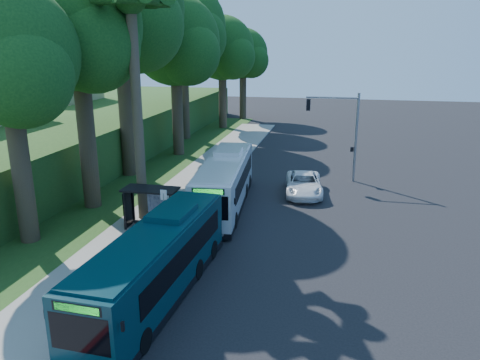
% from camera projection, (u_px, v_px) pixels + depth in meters
% --- Properties ---
extents(ground, '(140.00, 140.00, 0.00)m').
position_uv_depth(ground, '(277.00, 221.00, 29.09)').
color(ground, black).
rests_on(ground, ground).
extents(sidewalk, '(4.50, 70.00, 0.12)m').
position_uv_depth(sidewalk, '(166.00, 211.00, 30.55)').
color(sidewalk, gray).
rests_on(sidewalk, ground).
extents(red_curb, '(0.25, 30.00, 0.13)m').
position_uv_depth(red_curb, '(179.00, 238.00, 26.33)').
color(red_curb, maroon).
rests_on(red_curb, ground).
extents(grass_verge, '(8.00, 70.00, 0.06)m').
position_uv_depth(grass_verge, '(120.00, 185.00, 36.40)').
color(grass_verge, '#234719').
rests_on(grass_verge, ground).
extents(bus_shelter, '(3.20, 1.51, 2.55)m').
position_uv_depth(bus_shelter, '(148.00, 200.00, 27.37)').
color(bus_shelter, black).
rests_on(bus_shelter, ground).
extents(stop_sign_pole, '(0.35, 0.06, 3.17)m').
position_uv_depth(stop_sign_pole, '(164.00, 210.00, 24.91)').
color(stop_sign_pole, gray).
rests_on(stop_sign_pole, ground).
extents(traffic_signal_pole, '(4.10, 0.30, 7.00)m').
position_uv_depth(traffic_signal_pole, '(343.00, 126.00, 36.49)').
color(traffic_signal_pole, gray).
rests_on(traffic_signal_pole, ground).
extents(palm_tree, '(4.20, 4.20, 14.40)m').
position_uv_depth(palm_tree, '(131.00, 10.00, 25.88)').
color(palm_tree, '#4C3F2D').
rests_on(palm_tree, ground).
extents(hillside_backdrop, '(24.00, 60.00, 8.80)m').
position_uv_depth(hillside_backdrop, '(43.00, 127.00, 47.89)').
color(hillside_backdrop, '#234719').
rests_on(hillside_backdrop, ground).
extents(tree_0, '(8.40, 8.00, 15.70)m').
position_uv_depth(tree_0, '(79.00, 33.00, 28.45)').
color(tree_0, '#382B1E').
rests_on(tree_0, ground).
extents(tree_1, '(10.50, 10.00, 18.26)m').
position_uv_depth(tree_1, '(121.00, 15.00, 35.73)').
color(tree_1, '#382B1E').
rests_on(tree_1, ground).
extents(tree_2, '(8.82, 8.40, 15.12)m').
position_uv_depth(tree_2, '(176.00, 45.00, 43.57)').
color(tree_2, '#382B1E').
rests_on(tree_2, ground).
extents(tree_3, '(10.08, 9.60, 17.28)m').
position_uv_depth(tree_3, '(183.00, 31.00, 51.06)').
color(tree_3, '#382B1E').
rests_on(tree_3, ground).
extents(tree_4, '(8.40, 8.00, 14.14)m').
position_uv_depth(tree_4, '(223.00, 51.00, 58.71)').
color(tree_4, '#382B1E').
rests_on(tree_4, ground).
extents(tree_5, '(7.35, 7.00, 12.86)m').
position_uv_depth(tree_5, '(244.00, 56.00, 66.23)').
color(tree_5, '#382B1E').
rests_on(tree_5, ground).
extents(tree_6, '(7.56, 7.20, 13.74)m').
position_uv_depth(tree_6, '(8.00, 62.00, 23.34)').
color(tree_6, '#382B1E').
rests_on(tree_6, ground).
extents(white_bus, '(3.60, 12.04, 3.54)m').
position_uv_depth(white_bus, '(225.00, 181.00, 31.31)').
color(white_bus, silver).
rests_on(white_bus, ground).
extents(teal_bus, '(2.94, 11.45, 3.38)m').
position_uv_depth(teal_bus, '(157.00, 261.00, 19.94)').
color(teal_bus, '#092B34').
rests_on(teal_bus, ground).
extents(pickup, '(3.17, 5.79, 1.54)m').
position_uv_depth(pickup, '(304.00, 184.00, 34.06)').
color(pickup, white).
rests_on(pickup, ground).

